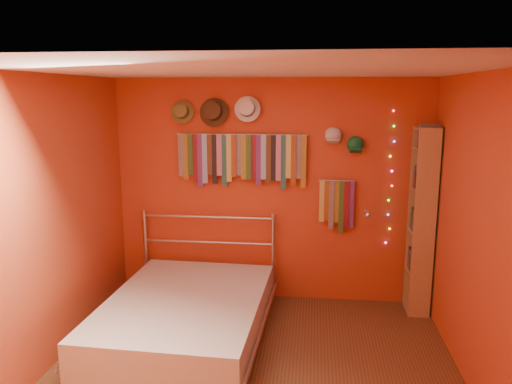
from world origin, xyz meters
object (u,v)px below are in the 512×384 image
at_px(bookshelf, 426,221).
at_px(reading_lamp, 368,214).
at_px(tie_rack, 242,157).
at_px(bed, 186,317).

bearing_deg(bookshelf, reading_lamp, -179.22).
relative_size(tie_rack, bed, 0.69).
distance_m(bookshelf, bed, 2.66).
xyz_separation_m(bookshelf, bed, (-2.36, -0.93, -0.78)).
bearing_deg(bed, bookshelf, 23.64).
bearing_deg(bookshelf, tie_rack, 175.52).
bearing_deg(reading_lamp, bookshelf, 0.78).
height_order(reading_lamp, bookshelf, bookshelf).
distance_m(tie_rack, bed, 1.82).
distance_m(tie_rack, bookshelf, 2.08).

